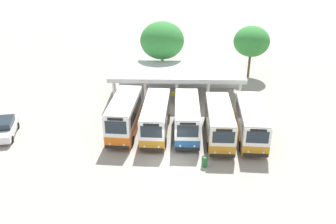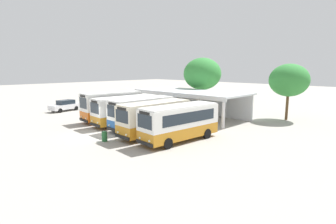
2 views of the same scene
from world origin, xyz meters
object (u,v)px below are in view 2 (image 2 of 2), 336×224
Objects in this scene: city_bus_second_in_row at (126,109)px; litter_bin_apron at (105,136)px; parked_car_flank at (65,105)px; waiting_chair_fourth_seat at (193,114)px; city_bus_fourth_amber at (155,117)px; waiting_chair_second_from_end at (185,113)px; waiting_chair_far_end_seat at (201,115)px; city_bus_fifth_blue at (180,121)px; city_bus_nearest_orange at (112,105)px; city_bus_middle_cream at (142,112)px; waiting_chair_end_by_column at (181,112)px; waiting_chair_fifth_seat at (196,115)px; waiting_chair_middle_seat at (189,113)px.

litter_bin_apron is (4.29, -5.37, -1.30)m from city_bus_second_in_row.
waiting_chair_fourth_seat is (16.98, 9.18, -0.31)m from parked_car_flank.
waiting_chair_second_from_end is at bearing 115.39° from city_bus_fourth_amber.
city_bus_second_in_row is 8.99× the size of waiting_chair_far_end_seat.
city_bus_fourth_amber is 2.96m from city_bus_fifth_blue.
waiting_chair_far_end_seat is (6.99, 8.29, -1.39)m from city_bus_nearest_orange.
city_bus_nearest_orange is at bearing 178.17° from city_bus_second_in_row.
city_bus_second_in_row is at bearing -100.40° from waiting_chair_second_from_end.
litter_bin_apron is (1.34, -5.35, -1.34)m from city_bus_middle_cream.
city_bus_nearest_orange is at bearing 176.53° from city_bus_fifth_blue.
city_bus_nearest_orange is 8.56× the size of waiting_chair_end_by_column.
waiting_chair_far_end_seat is (-4.80, 9.01, -1.23)m from city_bus_fifth_blue.
waiting_chair_end_by_column is (-7.94, 8.89, -1.23)m from city_bus_fifth_blue.
waiting_chair_second_from_end is 1.88m from waiting_chair_fifth_seat.
waiting_chair_fifth_seat is (-2.48, 9.13, -1.25)m from city_bus_fourth_amber.
waiting_chair_middle_seat and waiting_chair_far_end_seat have the same top height.
litter_bin_apron reaches higher than waiting_chair_second_from_end.
city_bus_fifth_blue is 9.13× the size of waiting_chair_second_from_end.
city_bus_fifth_blue is at bearing -48.23° from waiting_chair_end_by_column.
parked_car_flank is at bearing -177.37° from city_bus_middle_cream.
waiting_chair_end_by_column is 2.51m from waiting_chair_fifth_seat.
city_bus_fourth_amber is at bearing -74.79° from waiting_chair_fifth_seat.
waiting_chair_fifth_seat is at bearing 121.42° from city_bus_fifth_blue.
city_bus_nearest_orange reaches higher than waiting_chair_fifth_seat.
waiting_chair_fourth_seat is (0.63, 0.02, 0.00)m from waiting_chair_middle_seat.
city_bus_second_in_row is 5.96m from city_bus_fourth_amber.
city_bus_middle_cream reaches higher than waiting_chair_fifth_seat.
waiting_chair_far_end_seat is at bearing 82.59° from city_bus_middle_cream.
city_bus_second_in_row is at bearing -108.39° from waiting_chair_fourth_seat.
litter_bin_apron is at bearing -76.06° from waiting_chair_end_by_column.
waiting_chair_second_from_end is 0.63m from waiting_chair_middle_seat.
city_bus_fifth_blue is at bearing -50.77° from waiting_chair_second_from_end.
litter_bin_apron is at bearing -13.87° from parked_car_flank.
city_bus_nearest_orange is at bearing 173.83° from city_bus_fourth_amber.
litter_bin_apron is at bearing -51.40° from city_bus_second_in_row.
waiting_chair_fourth_seat is at bearing 123.94° from city_bus_fifth_blue.
waiting_chair_middle_seat is at bearing 2.13° from waiting_chair_second_from_end.
waiting_chair_end_by_column and waiting_chair_middle_seat have the same top height.
waiting_chair_fifth_seat is at bearing -168.92° from waiting_chair_far_end_seat.
city_bus_nearest_orange is 0.94× the size of city_bus_fifth_blue.
waiting_chair_fourth_seat is at bearing 55.31° from city_bus_nearest_orange.
waiting_chair_second_from_end is (1.53, 8.34, -1.24)m from city_bus_second_in_row.
waiting_chair_middle_seat is at bearing 98.82° from litter_bin_apron.
city_bus_nearest_orange is at bearing -115.22° from waiting_chair_end_by_column.
parked_car_flank reaches higher than waiting_chair_end_by_column.
city_bus_middle_cream is 17.19m from parked_car_flank.
waiting_chair_end_by_column is 3.14m from waiting_chair_far_end_seat.
waiting_chair_end_by_column is at bearing 179.87° from waiting_chair_fifth_seat.
city_bus_fourth_amber is at bearing -15.96° from city_bus_middle_cream.
city_bus_middle_cream is 5.93m from city_bus_fifth_blue.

